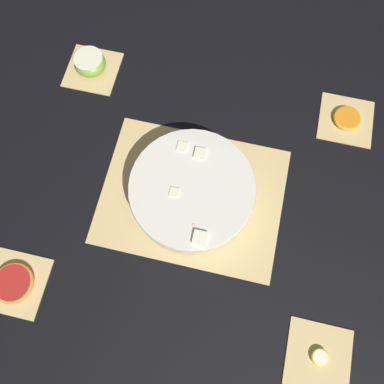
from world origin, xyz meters
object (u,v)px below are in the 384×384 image
(apple_half, at_px, (90,63))
(grapefruit_slice, at_px, (13,283))
(orange_slice_whole, at_px, (347,118))
(banana_coin_single, at_px, (320,357))
(fruit_salad_bowl, at_px, (192,190))

(apple_half, xyz_separation_m, grapefruit_slice, (0.00, -0.60, -0.02))
(orange_slice_whole, distance_m, banana_coin_single, 0.60)
(orange_slice_whole, relative_size, banana_coin_single, 1.89)
(apple_half, xyz_separation_m, orange_slice_whole, (0.72, 0.00, -0.02))
(fruit_salad_bowl, distance_m, grapefruit_slice, 0.47)
(apple_half, distance_m, orange_slice_whole, 0.72)
(orange_slice_whole, bearing_deg, grapefruit_slice, -139.83)
(banana_coin_single, bearing_deg, orange_slice_whole, 90.00)
(banana_coin_single, bearing_deg, apple_half, 139.83)
(apple_half, height_order, grapefruit_slice, apple_half)
(fruit_salad_bowl, distance_m, orange_slice_whole, 0.47)
(fruit_salad_bowl, height_order, apple_half, fruit_salad_bowl)
(orange_slice_whole, bearing_deg, apple_half, 180.00)
(fruit_salad_bowl, height_order, orange_slice_whole, fruit_salad_bowl)
(orange_slice_whole, bearing_deg, banana_coin_single, -90.00)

